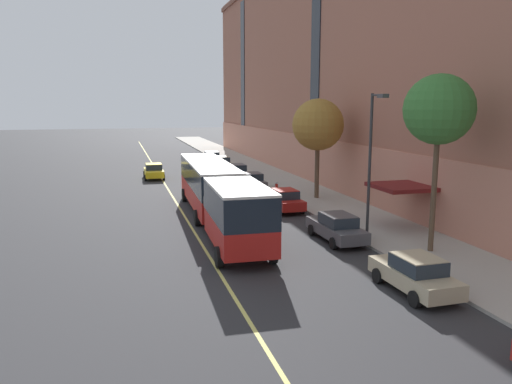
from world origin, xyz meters
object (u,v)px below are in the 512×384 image
object	(u,v)px
parked_car_champagne_5	(221,163)
street_tree_mid_block	(318,125)
parked_car_red_2	(284,200)
parked_car_darkgray_3	(236,172)
parked_car_darkgray_7	(252,181)
parked_car_champagne_4	(415,274)
street_lamp	(372,153)
parked_car_darkgray_1	(337,227)
taxi_cab	(154,171)
city_bus	(217,192)
parked_car_white_6	(212,158)
fire_hydrant	(277,186)
street_tree_near_corner	(439,110)

from	to	relation	value
parked_car_champagne_5	street_tree_mid_block	xyz separation A→B (m)	(3.63, -19.80, 5.08)
parked_car_red_2	parked_car_darkgray_3	size ratio (longest dim) A/B	0.96
parked_car_darkgray_3	parked_car_darkgray_7	bearing A→B (deg)	-91.31
parked_car_red_2	parked_car_darkgray_3	world-z (taller)	same
parked_car_champagne_4	street_lamp	world-z (taller)	street_lamp
parked_car_darkgray_1	taxi_cab	world-z (taller)	same
taxi_cab	street_tree_mid_block	distance (m)	19.43
taxi_cab	street_tree_mid_block	world-z (taller)	street_tree_mid_block
city_bus	taxi_cab	size ratio (longest dim) A/B	4.53
parked_car_white_6	parked_car_darkgray_7	world-z (taller)	same
city_bus	fire_hydrant	world-z (taller)	city_bus
parked_car_darkgray_1	street_tree_mid_block	bearing A→B (deg)	72.79
parked_car_darkgray_3	street_tree_near_corner	world-z (taller)	street_tree_near_corner
parked_car_champagne_4	parked_car_white_6	bearing A→B (deg)	89.79
parked_car_darkgray_3	fire_hydrant	world-z (taller)	parked_car_darkgray_3
city_bus	street_tree_near_corner	xyz separation A→B (m)	(9.19, -9.14, 5.11)
fire_hydrant	parked_car_champagne_4	bearing A→B (deg)	-94.36
taxi_cab	street_tree_near_corner	distance (m)	32.63
street_tree_near_corner	city_bus	bearing A→B (deg)	135.17
parked_car_champagne_4	street_tree_near_corner	bearing A→B (deg)	49.53
parked_car_darkgray_3	parked_car_champagne_4	world-z (taller)	same
parked_car_champagne_4	street_tree_mid_block	size ratio (longest dim) A/B	0.56
parked_car_champagne_4	parked_car_white_6	world-z (taller)	same
parked_car_champagne_4	street_lamp	bearing A→B (deg)	75.52
street_tree_mid_block	street_lamp	distance (m)	12.38
parked_car_darkgray_3	street_tree_mid_block	distance (m)	13.55
parked_car_darkgray_3	street_lamp	bearing A→B (deg)	-85.78
parked_car_darkgray_7	street_tree_mid_block	xyz separation A→B (m)	(3.84, -5.56, 5.08)
parked_car_red_2	parked_car_darkgray_3	bearing A→B (deg)	89.46
city_bus	parked_car_darkgray_1	world-z (taller)	city_bus
parked_car_red_2	parked_car_darkgray_7	world-z (taller)	same
parked_car_red_2	street_lamp	world-z (taller)	street_lamp
parked_car_darkgray_1	parked_car_champagne_4	bearing A→B (deg)	-91.36
parked_car_white_6	parked_car_darkgray_7	size ratio (longest dim) A/B	1.08
parked_car_red_2	street_tree_mid_block	distance (m)	7.20
parked_car_darkgray_1	parked_car_darkgray_3	xyz separation A→B (m)	(-0.07, 23.73, 0.00)
street_tree_mid_block	city_bus	bearing A→B (deg)	-147.03
parked_car_white_6	taxi_cab	bearing A→B (deg)	-125.58
parked_car_champagne_4	street_lamp	distance (m)	8.67
street_tree_near_corner	street_lamp	world-z (taller)	street_tree_near_corner
taxi_cab	parked_car_red_2	bearing A→B (deg)	-66.63
fire_hydrant	street_lamp	bearing A→B (deg)	-89.65
parked_car_red_2	street_tree_near_corner	size ratio (longest dim) A/B	0.50
parked_car_white_6	street_tree_mid_block	distance (m)	26.62
street_tree_near_corner	parked_car_champagne_4	bearing A→B (deg)	-130.47
city_bus	parked_car_darkgray_3	bearing A→B (deg)	72.99
taxi_cab	parked_car_white_6	bearing A→B (deg)	54.42
parked_car_white_6	street_tree_near_corner	size ratio (longest dim) A/B	0.52
street_tree_near_corner	street_tree_mid_block	size ratio (longest dim) A/B	1.13
taxi_cab	street_tree_near_corner	world-z (taller)	street_tree_near_corner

